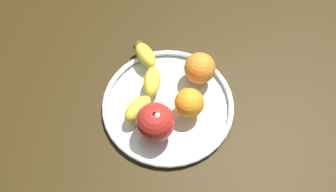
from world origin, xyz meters
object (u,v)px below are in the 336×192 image
banana (145,79)px  orange_back_right (189,104)px  fruit_bowl (168,105)px  apple (155,122)px  orange_front_right (200,68)px

banana → orange_back_right: (-3.03, -11.29, 1.27)cm
fruit_bowl → banana: (2.67, 6.52, 2.76)cm
apple → orange_back_right: bearing=-35.1°
fruit_bowl → apple: bearing=-179.7°
fruit_bowl → orange_front_right: size_ratio=4.17×
orange_front_right → orange_back_right: (-9.15, -0.70, -0.35)cm
orange_back_right → orange_front_right: bearing=4.4°
fruit_bowl → banana: size_ratio=1.38×
orange_front_right → fruit_bowl: bearing=155.2°
apple → orange_back_right: size_ratio=1.41×
fruit_bowl → orange_back_right: size_ratio=4.63×
apple → orange_back_right: 8.26cm
banana → orange_front_right: size_ratio=3.01×
banana → orange_back_right: orange_back_right is taller
orange_front_right → apple: bearing=165.8°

